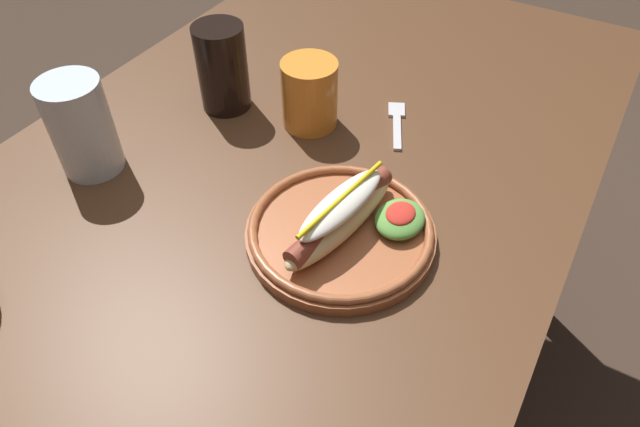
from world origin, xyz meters
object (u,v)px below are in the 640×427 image
hot_dog_plate (344,226)px  water_cup (81,127)px  extra_cup (310,94)px  soda_cup (222,68)px  fork (397,122)px

hot_dog_plate → water_cup: 0.39m
hot_dog_plate → extra_cup: size_ratio=2.29×
soda_cup → water_cup: 0.23m
fork → water_cup: (-0.32, 0.34, 0.07)m
hot_dog_plate → water_cup: (-0.06, 0.38, 0.05)m
hot_dog_plate → water_cup: bearing=98.6°
soda_cup → extra_cup: soda_cup is taller
hot_dog_plate → fork: size_ratio=2.08×
water_cup → extra_cup: 0.33m
fork → extra_cup: bearing=94.1°
hot_dog_plate → soda_cup: (0.16, 0.31, 0.05)m
soda_cup → water_cup: bearing=161.6°
hot_dog_plate → water_cup: water_cup is taller
hot_dog_plate → fork: hot_dog_plate is taller
hot_dog_plate → fork: bearing=9.8°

